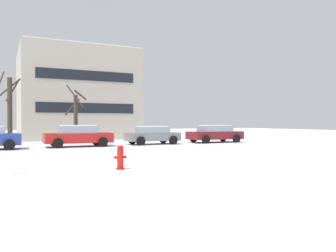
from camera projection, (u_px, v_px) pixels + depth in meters
name	position (u px, v px, depth m)	size (l,w,h in m)	color
ground_plane	(36.00, 165.00, 12.97)	(120.00, 120.00, 0.00)	white
road_surface	(30.00, 156.00, 16.19)	(80.00, 9.17, 0.00)	silver
fire_hydrant	(120.00, 156.00, 11.78)	(0.44, 0.30, 0.90)	red
parked_car_red	(78.00, 136.00, 22.67)	(4.43, 2.15, 1.45)	red
parked_car_gray	(153.00, 135.00, 25.09)	(3.96, 2.02, 1.36)	slate
parked_car_maroon	(215.00, 133.00, 27.38)	(4.47, 2.15, 1.41)	maroon
tree_far_left	(10.00, 108.00, 23.86)	(1.67, 1.33, 5.32)	#423326
tree_far_mid	(76.00, 116.00, 26.02)	(1.60, 1.61, 4.47)	#423326
building_far_left	(75.00, 96.00, 35.20)	(10.87, 11.19, 8.84)	#B2A899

